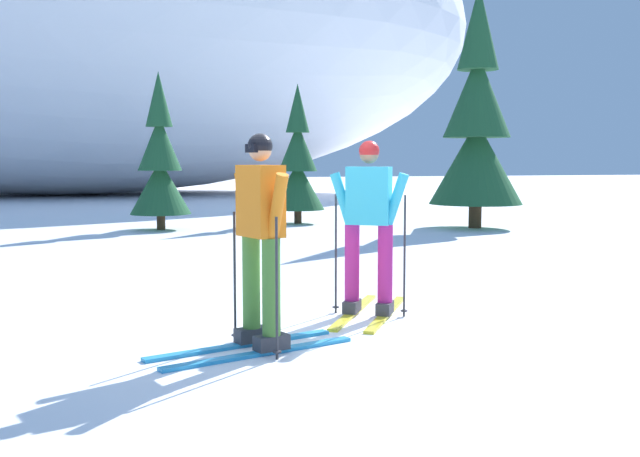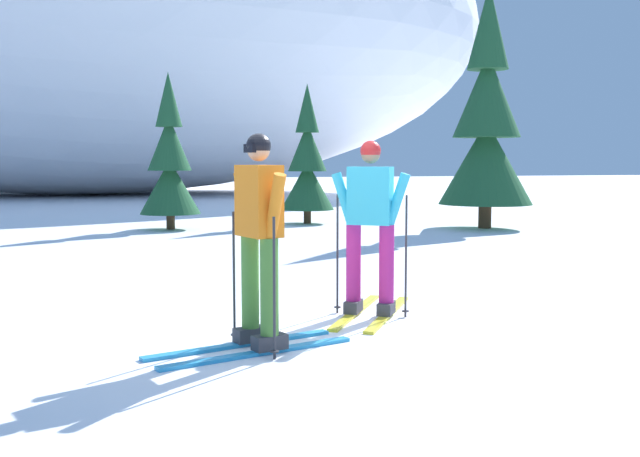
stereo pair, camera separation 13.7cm
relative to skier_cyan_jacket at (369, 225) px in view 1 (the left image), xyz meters
The scene contains 7 objects.
ground_plane 1.34m from the skier_cyan_jacket, 144.63° to the right, with size 120.00×120.00×0.00m, color white.
skier_cyan_jacket is the anchor object (origin of this frame).
skier_orange_jacket 1.67m from the skier_cyan_jacket, 142.07° to the right, with size 1.79×0.96×1.79m.
pine_tree_center_left 10.24m from the skier_cyan_jacket, 97.61° to the left, with size 1.36×1.36×3.53m.
pine_tree_center_right 11.09m from the skier_cyan_jacket, 79.45° to the left, with size 1.32×1.32×3.43m.
pine_tree_far_right 10.38m from the skier_cyan_jacket, 56.52° to the left, with size 2.13×2.13×5.53m.
snow_ridge_background 29.68m from the skier_cyan_jacket, 98.21° to the left, with size 37.66×21.44×15.73m, color white.
Camera 1 is at (-1.74, -6.49, 1.57)m, focal length 42.07 mm.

